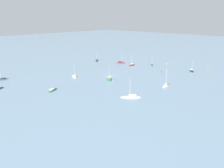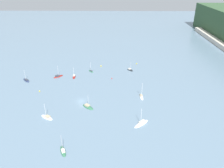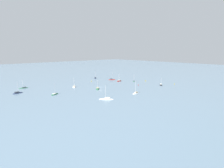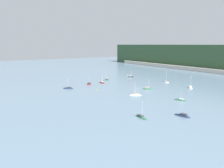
% 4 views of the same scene
% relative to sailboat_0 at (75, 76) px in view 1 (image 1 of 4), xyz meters
% --- Properties ---
extents(ground_plane, '(600.00, 600.00, 0.00)m').
position_rel_sailboat_0_xyz_m(ground_plane, '(-14.12, 13.21, -0.08)').
color(ground_plane, slate).
extents(sailboat_0, '(5.43, 6.90, 7.81)m').
position_rel_sailboat_0_xyz_m(sailboat_0, '(0.00, 0.00, 0.00)').
color(sailboat_0, silver).
rests_on(sailboat_0, ground_plane).
extents(sailboat_2, '(4.72, 4.17, 7.25)m').
position_rel_sailboat_0_xyz_m(sailboat_2, '(-51.68, 14.32, 0.00)').
color(sailboat_2, '#2D6647').
rests_on(sailboat_2, ground_plane).
extents(sailboat_3, '(6.31, 6.72, 7.66)m').
position_rel_sailboat_0_xyz_m(sailboat_3, '(-8.74, 17.32, 0.02)').
color(sailboat_3, '#2D6647').
rests_on(sailboat_3, ground_plane).
extents(sailboat_4, '(6.14, 6.20, 7.69)m').
position_rel_sailboat_0_xyz_m(sailboat_4, '(-37.20, -23.08, -0.00)').
color(sailboat_4, '#232D4C').
rests_on(sailboat_4, ground_plane).
extents(sailboat_5, '(6.24, 3.97, 7.92)m').
position_rel_sailboat_0_xyz_m(sailboat_5, '(20.56, 11.71, -0.01)').
color(sailboat_5, '#2D6647').
rests_on(sailboat_5, ground_plane).
extents(sailboat_6, '(6.07, 6.12, 8.18)m').
position_rel_sailboat_0_xyz_m(sailboat_6, '(-43.12, -5.31, 0.05)').
color(sailboat_6, maroon).
rests_on(sailboat_6, ground_plane).
extents(sailboat_7, '(6.28, 2.24, 8.95)m').
position_rel_sailboat_0_xyz_m(sailboat_7, '(-18.87, 43.95, 0.03)').
color(sailboat_7, white).
rests_on(sailboat_7, ground_plane).
extents(sailboat_8, '(6.87, 2.15, 7.49)m').
position_rel_sailboat_0_xyz_m(sailboat_8, '(29.17, -21.51, 0.01)').
color(sailboat_8, '#2D6647').
rests_on(sailboat_8, ground_plane).
extents(sailboat_9, '(7.17, 7.51, 8.56)m').
position_rel_sailboat_0_xyz_m(sailboat_9, '(3.83, 41.65, 0.05)').
color(sailboat_9, silver).
rests_on(sailboat_9, ground_plane).
extents(sailboat_10, '(4.85, 4.67, 7.02)m').
position_rel_sailboat_0_xyz_m(sailboat_10, '(-54.11, 40.11, 0.02)').
color(sailboat_10, black).
rests_on(sailboat_10, ground_plane).
extents(sailboat_11, '(6.08, 2.02, 7.56)m').
position_rel_sailboat_0_xyz_m(sailboat_11, '(-42.88, 4.71, 0.02)').
color(sailboat_11, maroon).
rests_on(sailboat_11, ground_plane).
extents(mooring_buoy_0, '(0.80, 0.80, 0.80)m').
position_rel_sailboat_0_xyz_m(mooring_buoy_0, '(-60.46, 20.33, 0.32)').
color(mooring_buoy_0, yellow).
rests_on(mooring_buoy_0, ground_plane).
extents(mooring_buoy_1, '(0.63, 0.63, 0.63)m').
position_rel_sailboat_0_xyz_m(mooring_buoy_1, '(-40.75, 28.18, 0.23)').
color(mooring_buoy_1, red).
rests_on(mooring_buoy_1, ground_plane).
extents(mooring_buoy_2, '(0.67, 0.67, 0.67)m').
position_rel_sailboat_0_xyz_m(mooring_buoy_2, '(-23.80, -10.79, 0.25)').
color(mooring_buoy_2, yellow).
rests_on(mooring_buoy_2, ground_plane).
extents(mooring_buoy_3, '(0.69, 0.69, 0.69)m').
position_rel_sailboat_0_xyz_m(mooring_buoy_3, '(-65.42, 45.36, 0.26)').
color(mooring_buoy_3, yellow).
rests_on(mooring_buoy_3, ground_plane).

